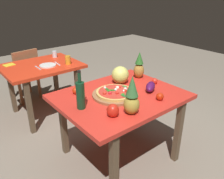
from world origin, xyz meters
TOP-DOWN VIEW (x-y plane):
  - ground_plane at (0.00, 0.00)m, footprint 10.00×10.00m
  - display_table at (0.00, 0.00)m, footprint 1.20×0.96m
  - background_table at (-0.23, 1.39)m, footprint 1.01×0.80m
  - dining_chair at (-0.27, 2.01)m, footprint 0.46×0.46m
  - pizza_board at (-0.05, 0.01)m, footprint 0.45×0.45m
  - pizza at (-0.05, 0.01)m, footprint 0.37×0.37m
  - wine_bottle at (-0.44, 0.01)m, footprint 0.08×0.08m
  - pineapple_left at (-0.16, -0.33)m, footprint 0.13×0.13m
  - pineapple_right at (0.47, 0.22)m, footprint 0.12×0.12m
  - melon at (0.20, 0.23)m, footprint 0.19×0.19m
  - bell_pepper at (-0.31, -0.27)m, footprint 0.10×0.10m
  - eggplant at (0.30, -0.13)m, footprint 0.22×0.19m
  - tomato_at_corner at (0.21, -0.32)m, footprint 0.07×0.07m
  - tomato_by_bottle at (-0.33, 0.29)m, footprint 0.07×0.07m
  - tomato_beside_pepper at (0.48, -0.03)m, footprint 0.06×0.06m
  - drinking_glass_juice at (0.08, 1.18)m, footprint 0.07×0.07m
  - drinking_glass_water at (0.09, 1.61)m, footprint 0.07×0.07m
  - dinner_plate at (-0.17, 1.29)m, footprint 0.22×0.22m
  - fork_utensil at (-0.31, 1.29)m, footprint 0.02×0.18m
  - knife_utensil at (-0.03, 1.29)m, footprint 0.03×0.18m
  - napkin_folded at (-0.57, 1.65)m, footprint 0.15×0.14m

SIDE VIEW (x-z plane):
  - ground_plane at x=0.00m, z-range 0.00..0.00m
  - dining_chair at x=-0.27m, z-range 0.06..0.91m
  - background_table at x=-0.23m, z-range 0.27..1.02m
  - display_table at x=0.00m, z-range 0.29..1.04m
  - napkin_folded at x=-0.57m, z-range 0.76..0.76m
  - fork_utensil at x=-0.31m, z-range 0.76..0.76m
  - knife_utensil at x=-0.03m, z-range 0.76..0.76m
  - dinner_plate at x=-0.17m, z-range 0.76..0.77m
  - pizza_board at x=-0.05m, z-range 0.76..0.78m
  - tomato_beside_pepper at x=0.48m, z-range 0.76..0.82m
  - tomato_by_bottle at x=-0.33m, z-range 0.76..0.82m
  - tomato_at_corner at x=0.21m, z-range 0.76..0.83m
  - pizza at x=-0.05m, z-range 0.77..0.82m
  - eggplant at x=0.30m, z-range 0.76..0.85m
  - drinking_glass_water at x=0.09m, z-range 0.76..0.85m
  - bell_pepper at x=-0.31m, z-range 0.75..0.86m
  - drinking_glass_juice at x=0.08m, z-range 0.76..0.87m
  - melon at x=0.20m, z-range 0.76..0.95m
  - wine_bottle at x=-0.44m, z-range 0.71..1.06m
  - pineapple_right at x=0.47m, z-range 0.74..1.05m
  - pineapple_left at x=-0.16m, z-range 0.74..1.08m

